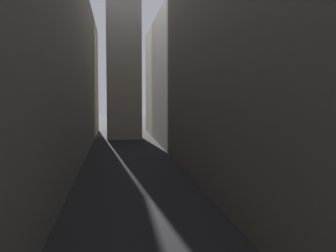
# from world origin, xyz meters

# --- Properties ---
(ground_plane) EXTENTS (264.00, 264.00, 0.00)m
(ground_plane) POSITION_xyz_m (0.00, 48.00, 0.00)
(ground_plane) COLOR #232326
(building_block_right) EXTENTS (13.47, 108.00, 21.85)m
(building_block_right) POSITION_xyz_m (12.23, 50.00, 10.93)
(building_block_right) COLOR #756B5B
(building_block_right) RESTS_ON ground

